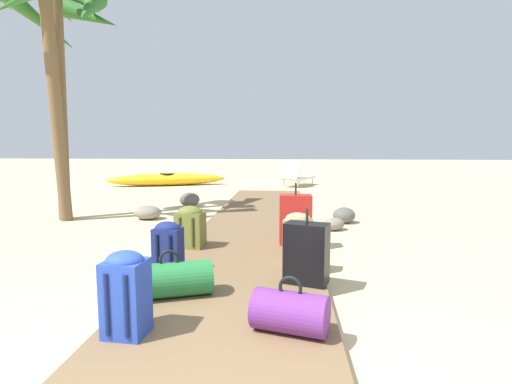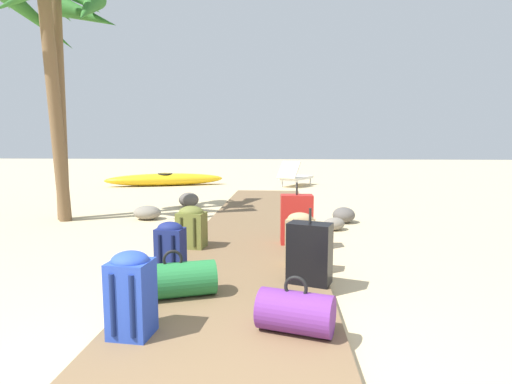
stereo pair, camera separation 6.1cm
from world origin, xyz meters
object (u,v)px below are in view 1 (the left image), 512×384
suitcase_red (295,219)px  palm_tree_near_left (55,9)px  backpack_navy (168,246)px  backpack_tan (298,238)px  duffel_bag_purple (290,312)px  backpack_olive (190,226)px  duffel_bag_green (170,280)px  kayak (167,179)px  suitcase_black (307,253)px  palm_tree_far_left (51,23)px  lounge_chair (297,176)px  backpack_blue (126,291)px

suitcase_red → palm_tree_near_left: 5.53m
backpack_navy → backpack_tan: bearing=12.8°
suitcase_red → duffel_bag_purple: 2.44m
suitcase_red → palm_tree_near_left: (-4.07, 1.85, 3.24)m
backpack_olive → duffel_bag_purple: bearing=-60.9°
duffel_bag_green → kayak: duffel_bag_green is taller
backpack_tan → suitcase_black: suitcase_black is taller
backpack_tan → palm_tree_far_left: bearing=147.9°
palm_tree_near_left → kayak: 6.75m
suitcase_red → lounge_chair: suitcase_red is taller
palm_tree_far_left → backpack_olive: bearing=-34.0°
backpack_tan → backpack_olive: size_ratio=1.10×
backpack_navy → duffel_bag_purple: backpack_navy is taller
backpack_navy → palm_tree_near_left: (-2.80, 3.10, 3.29)m
duffel_bag_green → backpack_blue: 0.70m
palm_tree_near_left → palm_tree_far_left: bearing=-75.4°
palm_tree_far_left → lounge_chair: size_ratio=2.53×
backpack_olive → suitcase_red: (1.29, 0.28, 0.04)m
kayak → backpack_olive: bearing=-71.3°
backpack_olive → suitcase_black: size_ratio=0.74×
backpack_blue → lounge_chair: (1.37, 10.30, -0.05)m
duffel_bag_green → backpack_navy: (-0.20, 0.62, 0.12)m
backpack_olive → duffel_bag_purple: (1.20, -2.16, -0.13)m
backpack_olive → backpack_navy: bearing=-89.2°
palm_tree_far_left → kayak: 6.85m
palm_tree_near_left → lounge_chair: palm_tree_near_left is taller
duffel_bag_purple → palm_tree_near_left: bearing=132.9°
lounge_chair → backpack_tan: bearing=-91.3°
palm_tree_near_left → backpack_olive: bearing=-37.4°
backpack_blue → duffel_bag_purple: bearing=6.3°
duffel_bag_green → duffel_bag_purple: (0.99, -0.56, -0.00)m
backpack_olive → backpack_blue: bearing=-87.0°
backpack_olive → lounge_chair: lounge_chair is taller
duffel_bag_purple → backpack_blue: bearing=-173.7°
suitcase_black → kayak: suitcase_black is taller
suitcase_red → suitcase_black: bearing=-87.2°
backpack_blue → suitcase_black: 1.65m
lounge_chair → backpack_olive: bearing=-100.5°
backpack_navy → kayak: (-2.70, 8.90, -0.15)m
suitcase_red → kayak: 8.63m
backpack_olive → suitcase_black: 1.80m
lounge_chair → kayak: 4.18m
suitcase_red → suitcase_black: size_ratio=1.13×
suitcase_red → duffel_bag_green: 2.17m
backpack_olive → lounge_chair: 8.16m
backpack_navy → backpack_olive: bearing=90.8°
backpack_tan → suitcase_black: bearing=-82.5°
backpack_blue → lounge_chair: bearing=82.4°
duffel_bag_purple → palm_tree_near_left: 6.78m
backpack_olive → palm_tree_near_left: size_ratio=0.11×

